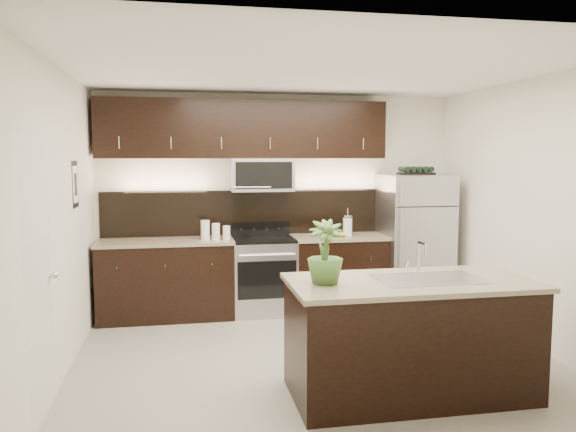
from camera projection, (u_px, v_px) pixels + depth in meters
name	position (u px, v px, depth m)	size (l,w,h in m)	color
ground	(315.00, 359.00, 5.33)	(4.50, 4.50, 0.00)	gray
room_walls	(305.00, 181.00, 5.10)	(4.52, 4.02, 2.71)	silver
counter_run	(247.00, 276.00, 6.85)	(3.51, 0.65, 0.94)	black
upper_fixtures	(247.00, 139.00, 6.82)	(3.49, 0.40, 1.66)	black
island	(410.00, 337.00, 4.52)	(1.96, 0.96, 0.94)	black
sink_faucet	(428.00, 277.00, 4.50)	(0.84, 0.50, 0.28)	silver
refrigerator	(414.00, 241.00, 7.15)	(0.82, 0.74, 1.70)	#B2B2B7
wine_rack	(416.00, 171.00, 7.05)	(0.42, 0.26, 0.10)	black
plant	(325.00, 252.00, 4.32)	(0.28, 0.28, 0.49)	#3D6428
canisters	(213.00, 231.00, 6.65)	(0.34, 0.14, 0.23)	silver
french_press	(348.00, 226.00, 6.97)	(0.12, 0.12, 0.34)	silver
bananas	(334.00, 234.00, 6.92)	(0.20, 0.15, 0.06)	gold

